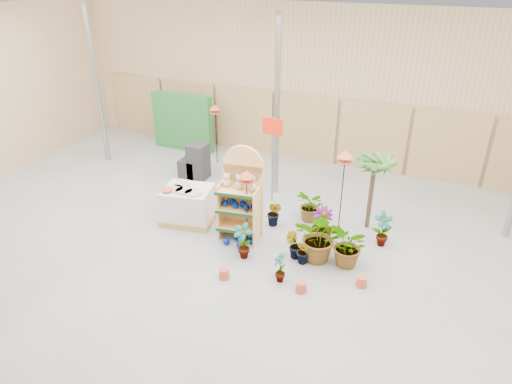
{
  "coord_description": "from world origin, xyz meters",
  "views": [
    {
      "loc": [
        3.77,
        -6.59,
        5.56
      ],
      "look_at": [
        0.3,
        1.5,
        1.0
      ],
      "focal_mm": 32.0,
      "sensor_mm": 36.0,
      "label": 1
    }
  ],
  "objects_px": {
    "bird_table_front": "(247,176)",
    "pallet_stack": "(188,205)",
    "display_shelf": "(242,197)",
    "potted_plant_2": "(321,237)"
  },
  "relations": [
    {
      "from": "pallet_stack",
      "to": "bird_table_front",
      "type": "relative_size",
      "value": 0.77
    },
    {
      "from": "bird_table_front",
      "to": "potted_plant_2",
      "type": "distance_m",
      "value": 1.92
    },
    {
      "from": "pallet_stack",
      "to": "bird_table_front",
      "type": "distance_m",
      "value": 2.08
    },
    {
      "from": "display_shelf",
      "to": "bird_table_front",
      "type": "distance_m",
      "value": 0.75
    },
    {
      "from": "display_shelf",
      "to": "bird_table_front",
      "type": "bearing_deg",
      "value": -55.62
    },
    {
      "from": "bird_table_front",
      "to": "pallet_stack",
      "type": "bearing_deg",
      "value": 167.87
    },
    {
      "from": "display_shelf",
      "to": "pallet_stack",
      "type": "bearing_deg",
      "value": 169.18
    },
    {
      "from": "pallet_stack",
      "to": "potted_plant_2",
      "type": "height_order",
      "value": "potted_plant_2"
    },
    {
      "from": "pallet_stack",
      "to": "bird_table_front",
      "type": "bearing_deg",
      "value": -23.02
    },
    {
      "from": "bird_table_front",
      "to": "potted_plant_2",
      "type": "relative_size",
      "value": 1.58
    }
  ]
}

